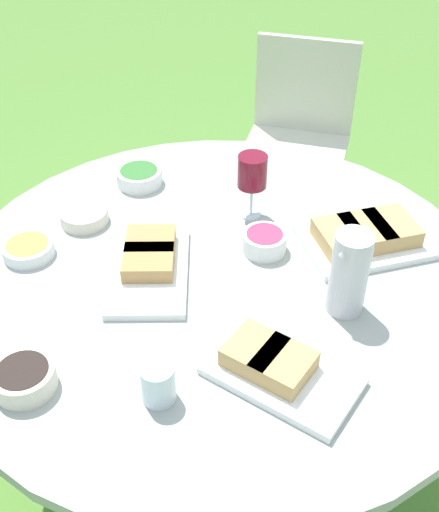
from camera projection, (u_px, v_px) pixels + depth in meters
The scene contains 15 objects.
ground_plane at pixel (220, 446), 2.16m from camera, with size 40.00×40.00×0.00m, color #5B8C38.
dining_table at pixel (220, 302), 1.74m from camera, with size 1.44×1.44×0.77m.
chair_near_left at pixel (298, 129), 2.81m from camera, with size 0.57×0.58×0.89m.
water_pitcher at pixel (349, 273), 1.51m from camera, with size 0.10×0.09×0.22m.
wine_glass at pixel (252, 173), 1.80m from camera, with size 0.08×0.08×0.20m.
platter_bread_main at pixel (149, 262), 1.68m from camera, with size 0.39×0.38×0.06m.
platter_charcuterie at pixel (275, 367), 1.40m from camera, with size 0.22×0.34×0.07m.
platter_sandwich_side at pixel (366, 236), 1.75m from camera, with size 0.41×0.38×0.07m.
bowl_fries at pixel (28, 249), 1.73m from camera, with size 0.14×0.14×0.04m.
bowl_salad at pixel (139, 176), 2.00m from camera, with size 0.14×0.14×0.05m.
bowl_olives at pixel (24, 377), 1.37m from camera, with size 0.14×0.14×0.05m.
bowl_dip_red at pixel (264, 241), 1.74m from camera, with size 0.12×0.12×0.06m.
bowl_dip_cream at pixel (84, 215), 1.85m from camera, with size 0.14×0.14×0.04m.
cup_water_near at pixel (158, 383), 1.34m from camera, with size 0.07×0.07×0.09m.
handbag at pixel (113, 203), 3.07m from camera, with size 0.30×0.14×0.37m.
Camera 1 is at (0.96, 0.83, 1.86)m, focal length 45.00 mm.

